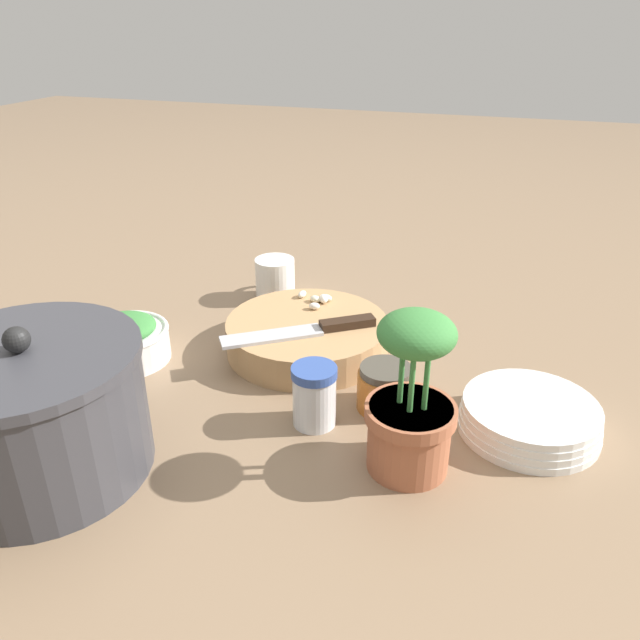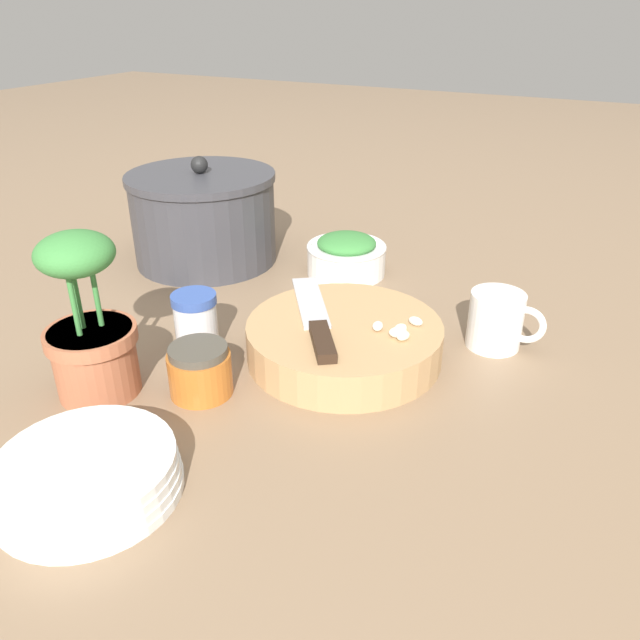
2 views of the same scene
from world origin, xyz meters
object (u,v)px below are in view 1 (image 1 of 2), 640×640
object	(u,v)px
cutting_board	(307,336)
herb_bowl	(125,340)
coffee_mug	(276,279)
plate_stack	(529,417)
potted_herb	(411,407)
chef_knife	(309,330)
garlic_cloves	(317,299)
stock_pot	(34,412)
spice_jar	(314,395)
honey_jar	(385,388)

from	to	relation	value
cutting_board	herb_bowl	xyz separation A→B (m)	(0.25, 0.11, 0.01)
cutting_board	coffee_mug	distance (m)	0.20
cutting_board	plate_stack	distance (m)	0.35
plate_stack	potted_herb	distance (m)	0.18
chef_knife	coffee_mug	xyz separation A→B (m)	(0.13, -0.20, -0.02)
chef_knife	herb_bowl	bearing A→B (deg)	71.86
coffee_mug	garlic_cloves	bearing A→B (deg)	139.40
cutting_board	potted_herb	bearing A→B (deg)	131.90
garlic_cloves	stock_pot	xyz separation A→B (m)	(0.19, 0.42, 0.02)
chef_knife	spice_jar	bearing A→B (deg)	166.68
coffee_mug	stock_pot	distance (m)	0.52
garlic_cloves	potted_herb	bearing A→B (deg)	125.28
coffee_mug	potted_herb	xyz separation A→B (m)	(-0.32, 0.38, 0.04)
spice_jar	honey_jar	xyz separation A→B (m)	(-0.08, -0.06, -0.01)
herb_bowl	plate_stack	size ratio (longest dim) A/B	0.76
potted_herb	plate_stack	bearing A→B (deg)	-138.87
garlic_cloves	coffee_mug	distance (m)	0.15
garlic_cloves	plate_stack	size ratio (longest dim) A/B	0.35
chef_knife	spice_jar	size ratio (longest dim) A/B	2.52
coffee_mug	stock_pot	xyz separation A→B (m)	(0.07, 0.52, 0.04)
spice_jar	coffee_mug	world-z (taller)	spice_jar
herb_bowl	spice_jar	bearing A→B (deg)	168.61
stock_pot	potted_herb	bearing A→B (deg)	-161.34
plate_stack	chef_knife	bearing A→B (deg)	-13.45
potted_herb	chef_knife	bearing A→B (deg)	-45.67
chef_knife	coffee_mug	distance (m)	0.24
potted_herb	spice_jar	bearing A→B (deg)	-19.65
spice_jar	potted_herb	xyz separation A→B (m)	(-0.13, 0.05, 0.04)
spice_jar	stock_pot	distance (m)	0.32
stock_pot	chef_knife	bearing A→B (deg)	-122.80
cutting_board	coffee_mug	world-z (taller)	coffee_mug
cutting_board	honey_jar	xyz separation A→B (m)	(-0.15, 0.11, 0.01)
herb_bowl	spice_jar	world-z (taller)	spice_jar
garlic_cloves	herb_bowl	size ratio (longest dim) A/B	0.46
spice_jar	plate_stack	bearing A→B (deg)	-165.24
potted_herb	stock_pot	bearing A→B (deg)	18.66
garlic_cloves	herb_bowl	xyz separation A→B (m)	(0.24, 0.18, -0.02)
garlic_cloves	spice_jar	size ratio (longest dim) A/B	0.74
garlic_cloves	honey_jar	size ratio (longest dim) A/B	0.82
chef_knife	honey_jar	distance (m)	0.16
garlic_cloves	stock_pot	bearing A→B (deg)	66.30
coffee_mug	plate_stack	xyz separation A→B (m)	(-0.45, 0.27, -0.02)
honey_jar	plate_stack	bearing A→B (deg)	-178.04
plate_stack	stock_pot	distance (m)	0.58
spice_jar	plate_stack	size ratio (longest dim) A/B	0.47
spice_jar	plate_stack	world-z (taller)	spice_jar
herb_bowl	honey_jar	world-z (taller)	herb_bowl
cutting_board	plate_stack	xyz separation A→B (m)	(-0.33, 0.11, -0.00)
cutting_board	potted_herb	size ratio (longest dim) A/B	1.26
spice_jar	honey_jar	distance (m)	0.10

